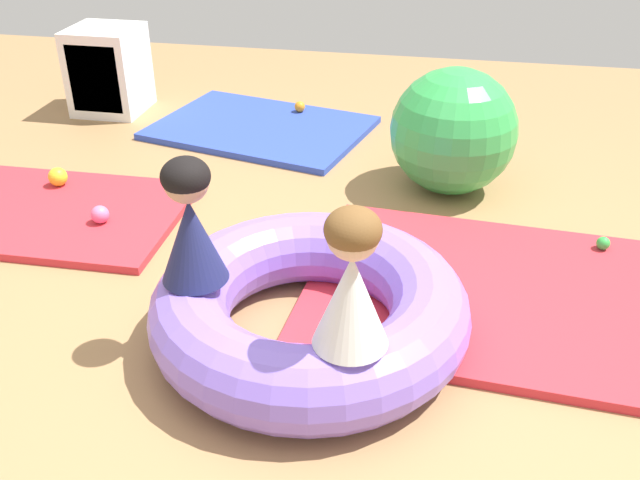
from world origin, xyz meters
name	(u,v)px	position (x,y,z in m)	size (l,w,h in m)	color
ground_plane	(268,348)	(0.00, 0.00, 0.00)	(8.00, 8.00, 0.00)	#9E7549
gym_mat_center_rear	(39,212)	(-1.40, 0.80, 0.02)	(1.43, 0.88, 0.04)	red
gym_mat_far_right	(261,128)	(-0.60, 2.12, 0.02)	(1.30, 0.92, 0.04)	#2D47B7
gym_mat_front	(530,298)	(0.99, 0.49, 0.02)	(1.82, 1.17, 0.04)	red
inflatable_cushion	(310,308)	(0.15, 0.08, 0.15)	(1.19, 1.19, 0.30)	#8466E0
child_in_navy	(190,222)	(-0.25, -0.02, 0.52)	(0.25, 0.25, 0.47)	navy
child_in_white	(352,281)	(0.35, -0.28, 0.53)	(0.33, 0.33, 0.47)	white
play_ball_pink	(100,214)	(-1.02, 0.72, 0.08)	(0.09, 0.09, 0.09)	pink
play_ball_yellow	(58,177)	(-1.42, 1.06, 0.09)	(0.10, 0.10, 0.10)	yellow
play_ball_red	(431,275)	(0.57, 0.50, 0.08)	(0.08, 0.08, 0.08)	red
play_ball_green	(603,243)	(1.32, 0.93, 0.07)	(0.06, 0.06, 0.06)	green
play_ball_orange	(300,107)	(-0.41, 2.40, 0.08)	(0.07, 0.07, 0.07)	orange
exercise_ball_large	(453,131)	(0.61, 1.50, 0.33)	(0.66, 0.66, 0.66)	green
storage_cube	(107,71)	(-1.70, 2.28, 0.28)	(0.44, 0.44, 0.56)	white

